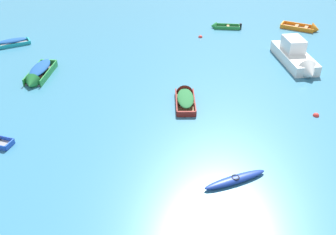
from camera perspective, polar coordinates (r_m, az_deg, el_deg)
name	(u,v)px	position (r m, az deg, el deg)	size (l,w,h in m)	color
rowboat_green_cluster_outer	(220,26)	(41.50, 7.82, 13.34)	(3.22, 1.72, 0.89)	#4C4C51
motor_launch_white_near_right	(297,58)	(34.32, 18.71, 8.46)	(2.37, 6.66, 2.37)	white
rowboat_orange_back_row_left	(308,29)	(42.97, 20.25, 12.37)	(3.83, 3.39, 1.28)	#99754C
rowboat_turquoise_back_row_center	(7,44)	(39.51, -22.99, 10.16)	(3.57, 2.13, 1.07)	gray
kayak_deep_blue_back_row_right	(235,179)	(20.80, 10.02, -9.11)	(3.70, 1.39, 0.35)	navy
rowboat_maroon_distant_center	(185,96)	(27.41, 2.55, 3.18)	(1.86, 3.84, 1.22)	#99754C
rowboat_green_foreground_center	(38,75)	(31.92, -18.93, 6.07)	(2.45, 4.58, 1.30)	#4C4C51
mooring_buoy_between_boats_right	(200,37)	(38.81, 4.87, 11.87)	(0.41, 0.41, 0.41)	red
mooring_buoy_midfield	(316,116)	(27.65, 21.26, 0.24)	(0.42, 0.42, 0.42)	red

